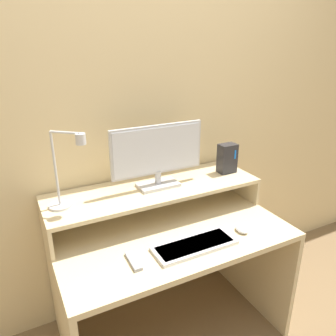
{
  "coord_description": "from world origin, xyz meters",
  "views": [
    {
      "loc": [
        -0.7,
        -0.98,
        1.65
      ],
      "look_at": [
        0.01,
        0.41,
        1.05
      ],
      "focal_mm": 35.0,
      "sensor_mm": 36.0,
      "label": 1
    }
  ],
  "objects": [
    {
      "name": "monitor",
      "position": [
        0.02,
        0.56,
        1.07
      ],
      "size": [
        0.54,
        0.13,
        0.35
      ],
      "color": "#BCBCC1",
      "rests_on": "monitor_shelf"
    },
    {
      "name": "desk",
      "position": [
        0.0,
        0.37,
        0.51
      ],
      "size": [
        1.22,
        0.74,
        0.71
      ],
      "color": "beige",
      "rests_on": "ground_plane"
    },
    {
      "name": "keyboard",
      "position": [
        0.03,
        0.17,
        0.72
      ],
      "size": [
        0.42,
        0.16,
        0.02
      ],
      "color": "silver",
      "rests_on": "desk"
    },
    {
      "name": "router_dock",
      "position": [
        0.5,
        0.56,
        0.97
      ],
      "size": [
        0.11,
        0.08,
        0.18
      ],
      "color": "#28282D",
      "rests_on": "monitor_shelf"
    },
    {
      "name": "monitor_shelf",
      "position": [
        0.0,
        0.56,
        0.86
      ],
      "size": [
        1.22,
        0.38,
        0.17
      ],
      "color": "beige",
      "rests_on": "desk"
    },
    {
      "name": "wall_back",
      "position": [
        0.0,
        0.78,
        1.25
      ],
      "size": [
        6.0,
        0.05,
        2.5
      ],
      "color": "beige",
      "rests_on": "ground_plane"
    },
    {
      "name": "desk_lamp",
      "position": [
        -0.48,
        0.53,
        1.06
      ],
      "size": [
        0.19,
        0.18,
        0.39
      ],
      "color": "silver",
      "rests_on": "monitor_shelf"
    },
    {
      "name": "remote_control",
      "position": [
        -0.28,
        0.19,
        0.72
      ],
      "size": [
        0.04,
        0.14,
        0.02
      ],
      "color": "#99999E",
      "rests_on": "desk"
    },
    {
      "name": "mouse",
      "position": [
        0.32,
        0.17,
        0.72
      ],
      "size": [
        0.06,
        0.08,
        0.03
      ],
      "color": "silver",
      "rests_on": "desk"
    }
  ]
}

